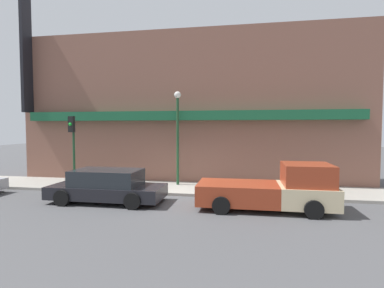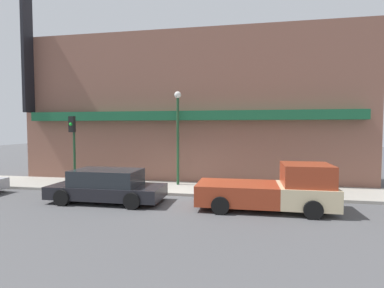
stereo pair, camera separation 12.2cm
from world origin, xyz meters
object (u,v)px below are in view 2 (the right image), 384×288
at_px(street_lamp, 178,126).
at_px(traffic_light, 73,138).
at_px(parked_car, 107,186).
at_px(pickup_truck, 274,190).
at_px(fire_hydrant, 273,186).

distance_m(street_lamp, traffic_light, 5.34).
relative_size(street_lamp, traffic_light, 1.37).
xyz_separation_m(street_lamp, traffic_light, (-5.10, -1.46, -0.64)).
relative_size(parked_car, street_lamp, 0.98).
height_order(pickup_truck, parked_car, pickup_truck).
height_order(parked_car, traffic_light, traffic_light).
distance_m(pickup_truck, traffic_light, 10.08).
distance_m(parked_car, fire_hydrant, 7.41).
bearing_deg(parked_car, fire_hydrant, 17.39).
xyz_separation_m(fire_hydrant, traffic_light, (-9.85, -0.32, 2.16)).
xyz_separation_m(pickup_truck, street_lamp, (-4.58, 3.61, 2.46)).
bearing_deg(fire_hydrant, parked_car, -160.56).
relative_size(parked_car, traffic_light, 1.34).
xyz_separation_m(fire_hydrant, street_lamp, (-4.75, 1.15, 2.80)).
bearing_deg(pickup_truck, street_lamp, 143.65).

